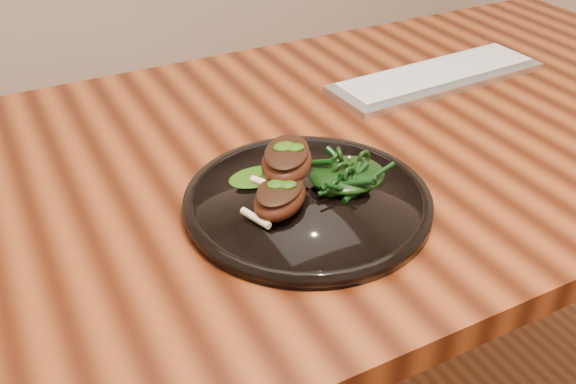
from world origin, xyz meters
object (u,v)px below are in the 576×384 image
object	(u,v)px
lamb_chop_front	(280,197)
keyboard	(437,76)
plate	(308,201)
greens_heap	(348,170)
desk	(335,184)

from	to	relation	value
lamb_chop_front	keyboard	xyz separation A→B (m)	(0.45, 0.25, -0.03)
plate	greens_heap	size ratio (longest dim) A/B	3.10
lamb_chop_front	greens_heap	size ratio (longest dim) A/B	1.05
lamb_chop_front	keyboard	bearing A→B (deg)	29.43
plate	lamb_chop_front	world-z (taller)	lamb_chop_front
desk	plate	world-z (taller)	plate
lamb_chop_front	desk	bearing A→B (deg)	40.84
plate	greens_heap	world-z (taller)	greens_heap
desk	keyboard	world-z (taller)	keyboard
lamb_chop_front	keyboard	size ratio (longest dim) A/B	0.26
lamb_chop_front	keyboard	distance (m)	0.51
plate	keyboard	bearing A→B (deg)	30.97
greens_heap	keyboard	xyz separation A→B (m)	(0.34, 0.23, -0.03)
desk	plate	distance (m)	0.21
greens_heap	keyboard	size ratio (longest dim) A/B	0.25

